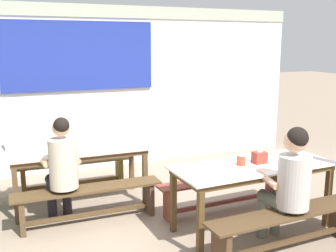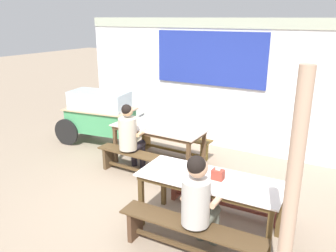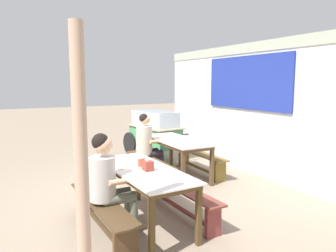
{
  "view_description": "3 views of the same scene",
  "coord_description": "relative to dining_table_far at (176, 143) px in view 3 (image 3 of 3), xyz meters",
  "views": [
    {
      "loc": [
        -1.61,
        -3.83,
        2.06
      ],
      "look_at": [
        0.1,
        0.25,
        1.15
      ],
      "focal_mm": 42.69,
      "sensor_mm": 36.0,
      "label": 1
    },
    {
      "loc": [
        2.37,
        -3.89,
        2.68
      ],
      "look_at": [
        -0.07,
        0.28,
        1.13
      ],
      "focal_mm": 36.4,
      "sensor_mm": 36.0,
      "label": 2
    },
    {
      "loc": [
        4.61,
        -1.93,
        1.89
      ],
      "look_at": [
        -0.04,
        0.56,
        1.15
      ],
      "focal_mm": 34.17,
      "sensor_mm": 36.0,
      "label": 3
    }
  ],
  "objects": [
    {
      "name": "ground_plane",
      "position": [
        0.77,
        -1.14,
        -0.68
      ],
      "size": [
        40.0,
        40.0,
        0.0
      ],
      "primitive_type": "plane",
      "color": "gray"
    },
    {
      "name": "backdrop_wall",
      "position": [
        0.75,
        1.54,
        0.73
      ],
      "size": [
        6.93,
        0.23,
        2.67
      ],
      "color": "white",
      "rests_on": "ground_plane"
    },
    {
      "name": "dining_table_far",
      "position": [
        0.0,
        0.0,
        0.0
      ],
      "size": [
        1.74,
        0.74,
        0.76
      ],
      "color": "beige",
      "rests_on": "ground_plane"
    },
    {
      "name": "dining_table_near",
      "position": [
        1.65,
        -1.44,
        0.0
      ],
      "size": [
        1.84,
        0.79,
        0.76
      ],
      "color": "silver",
      "rests_on": "ground_plane"
    },
    {
      "name": "bench_far_back",
      "position": [
        0.01,
        0.57,
        -0.4
      ],
      "size": [
        1.59,
        0.3,
        0.43
      ],
      "color": "brown",
      "rests_on": "ground_plane"
    },
    {
      "name": "bench_far_front",
      "position": [
        -0.01,
        -0.57,
        -0.39
      ],
      "size": [
        1.72,
        0.31,
        0.43
      ],
      "color": "brown",
      "rests_on": "ground_plane"
    },
    {
      "name": "bench_near_back",
      "position": [
        1.63,
        -0.87,
        -0.39
      ],
      "size": [
        1.77,
        0.31,
        0.43
      ],
      "color": "brown",
      "rests_on": "ground_plane"
    },
    {
      "name": "bench_near_front",
      "position": [
        1.67,
        -2.01,
        -0.39
      ],
      "size": [
        1.76,
        0.38,
        0.43
      ],
      "color": "#4B3620",
      "rests_on": "ground_plane"
    },
    {
      "name": "food_cart",
      "position": [
        -1.74,
        0.36,
        0.01
      ],
      "size": [
        1.92,
        1.01,
        1.17
      ],
      "color": "#43975E",
      "rests_on": "ground_plane"
    },
    {
      "name": "person_left_back_turned",
      "position": [
        -0.28,
        -0.5,
        0.03
      ],
      "size": [
        0.45,
        0.55,
        1.28
      ],
      "color": "#28242D",
      "rests_on": "ground_plane"
    },
    {
      "name": "person_near_front",
      "position": [
        1.73,
        -1.94,
        0.05
      ],
      "size": [
        0.43,
        0.58,
        1.29
      ],
      "color": "#62675A",
      "rests_on": "ground_plane"
    },
    {
      "name": "tissue_box",
      "position": [
        1.74,
        -1.42,
        0.14
      ],
      "size": [
        0.15,
        0.11,
        0.15
      ],
      "color": "maroon",
      "rests_on": "dining_table_near"
    },
    {
      "name": "condiment_jar",
      "position": [
        1.51,
        -1.41,
        0.14
      ],
      "size": [
        0.1,
        0.1,
        0.12
      ],
      "color": "#DE442D",
      "rests_on": "dining_table_near"
    },
    {
      "name": "soup_bowl",
      "position": [
        -0.03,
        0.06,
        0.1
      ],
      "size": [
        0.13,
        0.13,
        0.05
      ],
      "primitive_type": "cylinder",
      "color": "silver",
      "rests_on": "dining_table_far"
    },
    {
      "name": "wooden_support_post",
      "position": [
        2.78,
        -2.49,
        0.5
      ],
      "size": [
        0.12,
        0.12,
        2.37
      ],
      "primitive_type": "cylinder",
      "color": "tan",
      "rests_on": "ground_plane"
    }
  ]
}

